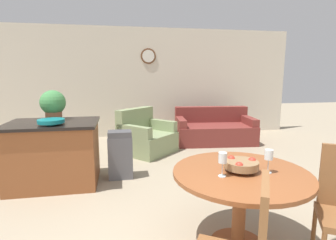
# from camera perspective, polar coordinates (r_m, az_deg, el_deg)

# --- Properties ---
(wall_back) EXTENTS (8.00, 0.09, 2.70)m
(wall_back) POSITION_cam_1_polar(r_m,az_deg,el_deg) (6.70, -6.39, 8.08)
(wall_back) COLOR beige
(wall_back) RESTS_ON ground_plane
(dining_table) EXTENTS (1.17, 1.17, 0.73)m
(dining_table) POSITION_cam_1_polar(r_m,az_deg,el_deg) (2.44, 15.43, -14.31)
(dining_table) COLOR brown
(dining_table) RESTS_ON ground_plane
(fruit_bowl) EXTENTS (0.29, 0.29, 0.12)m
(fruit_bowl) POSITION_cam_1_polar(r_m,az_deg,el_deg) (2.36, 15.65, -9.28)
(fruit_bowl) COLOR olive
(fruit_bowl) RESTS_ON dining_table
(wine_glass_left) EXTENTS (0.07, 0.07, 0.20)m
(wine_glass_left) POSITION_cam_1_polar(r_m,az_deg,el_deg) (2.18, 11.80, -8.28)
(wine_glass_left) COLOR silver
(wine_glass_left) RESTS_ON dining_table
(wine_glass_right) EXTENTS (0.07, 0.07, 0.20)m
(wine_glass_right) POSITION_cam_1_polar(r_m,az_deg,el_deg) (2.37, 21.09, -7.27)
(wine_glass_right) COLOR silver
(wine_glass_right) RESTS_ON dining_table
(kitchen_island) EXTENTS (1.22, 0.87, 0.90)m
(kitchen_island) POSITION_cam_1_polar(r_m,az_deg,el_deg) (4.05, -23.49, -6.68)
(kitchen_island) COLOR brown
(kitchen_island) RESTS_ON ground_plane
(teal_bowl) EXTENTS (0.34, 0.34, 0.07)m
(teal_bowl) POSITION_cam_1_polar(r_m,az_deg,el_deg) (3.74, -24.10, -0.25)
(teal_bowl) COLOR #147A7F
(teal_bowl) RESTS_ON kitchen_island
(potted_plant) EXTENTS (0.35, 0.35, 0.43)m
(potted_plant) POSITION_cam_1_polar(r_m,az_deg,el_deg) (4.13, -23.75, 3.19)
(potted_plant) COLOR #A36642
(potted_plant) RESTS_ON kitchen_island
(trash_bin) EXTENTS (0.36, 0.26, 0.72)m
(trash_bin) POSITION_cam_1_polar(r_m,az_deg,el_deg) (4.04, -10.33, -7.43)
(trash_bin) COLOR #56565B
(trash_bin) RESTS_ON ground_plane
(couch) EXTENTS (1.82, 1.12, 0.79)m
(couch) POSITION_cam_1_polar(r_m,az_deg,el_deg) (6.18, 9.99, -2.20)
(couch) COLOR maroon
(couch) RESTS_ON ground_plane
(armchair) EXTENTS (1.27, 1.27, 0.87)m
(armchair) POSITION_cam_1_polar(r_m,az_deg,el_deg) (5.30, -4.84, -3.90)
(armchair) COLOR gray
(armchair) RESTS_ON ground_plane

